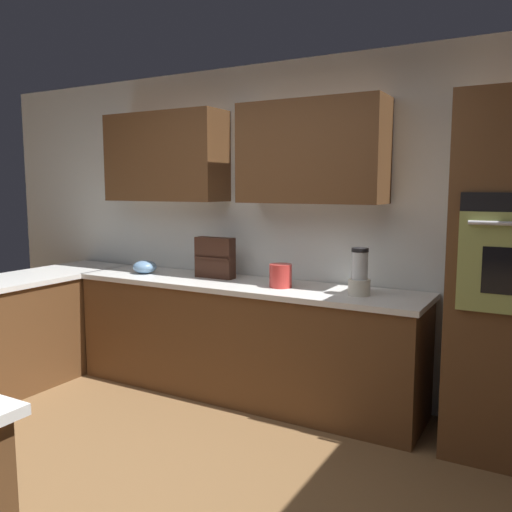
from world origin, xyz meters
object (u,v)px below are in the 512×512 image
Objects in this scene: mixing_bowl at (145,267)px; kettle at (281,276)px; blender at (359,275)px; spice_rack at (215,258)px.

kettle is (-1.30, 0.00, 0.03)m from mixing_bowl.
blender is 1.25m from spice_rack.
spice_rack reaches higher than mixing_bowl.
spice_rack is 0.66m from kettle.
blender is at bearing 175.15° from spice_rack.
spice_rack is 1.95× the size of kettle.
mixing_bowl is 0.60× the size of spice_rack.
kettle is at bearing 180.00° from mixing_bowl.
blender reaches higher than mixing_bowl.
kettle reaches higher than mixing_bowl.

